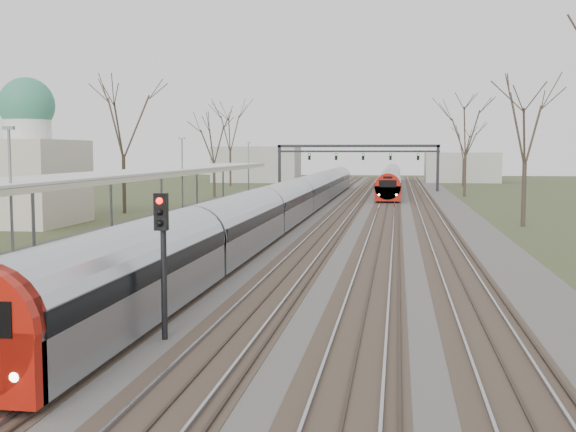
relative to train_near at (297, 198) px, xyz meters
name	(u,v)px	position (x,y,z in m)	size (l,w,h in m)	color
track_bed	(338,209)	(2.76, 6.79, -1.42)	(24.00, 160.00, 0.22)	#474442
platform	(179,222)	(-6.55, -10.71, -0.98)	(3.50, 69.00, 1.00)	#9E9B93
canopy	(156,172)	(-6.55, -15.22, 2.45)	(4.10, 50.00, 3.11)	slate
dome_building	(6,173)	(-19.21, -10.21, 2.24)	(10.00, 8.00, 10.30)	beige
signal_gantry	(358,154)	(2.79, 36.78, 3.43)	(21.00, 0.59, 6.08)	black
tree_west_far	(123,117)	(-14.50, -0.21, 6.54)	(5.50, 5.50, 11.33)	#2D231C
tree_east_far	(526,120)	(16.50, -6.21, 5.81)	(5.00, 5.00, 10.30)	#2D231C
train_near	(297,198)	(0.00, 0.00, 0.00)	(2.62, 90.21, 3.05)	#9A9DA3
train_far	(391,178)	(7.00, 43.95, 0.00)	(2.62, 60.21, 3.05)	#9A9DA3
signal_post	(163,244)	(1.75, -38.80, 1.25)	(0.35, 0.45, 4.10)	black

